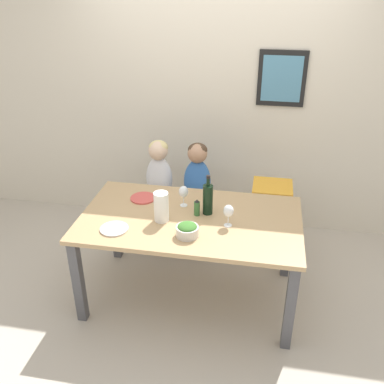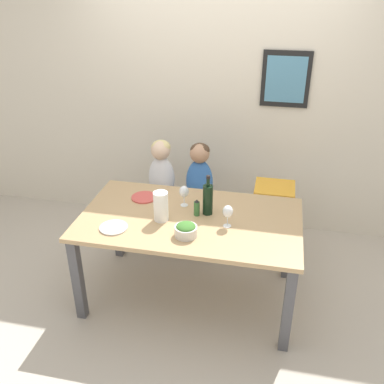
{
  "view_description": "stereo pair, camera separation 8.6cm",
  "coord_description": "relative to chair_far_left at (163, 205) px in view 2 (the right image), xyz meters",
  "views": [
    {
      "loc": [
        0.51,
        -2.73,
        2.44
      ],
      "look_at": [
        0.0,
        0.07,
        0.94
      ],
      "focal_mm": 40.0,
      "sensor_mm": 36.0,
      "label": 1
    },
    {
      "loc": [
        0.59,
        -2.71,
        2.44
      ],
      "look_at": [
        0.0,
        0.07,
        0.94
      ],
      "focal_mm": 40.0,
      "sensor_mm": 36.0,
      "label": 2
    }
  ],
  "objects": [
    {
      "name": "dinner_plate_front_left",
      "position": [
        -0.08,
        -1.0,
        0.36
      ],
      "size": [
        0.21,
        0.21,
        0.01
      ],
      "color": "silver",
      "rests_on": "dining_table"
    },
    {
      "name": "wine_bottle",
      "position": [
        0.55,
        -0.65,
        0.48
      ],
      "size": [
        0.08,
        0.08,
        0.32
      ],
      "color": "black",
      "rests_on": "dining_table"
    },
    {
      "name": "chair_far_center",
      "position": [
        0.36,
        0.0,
        0.0
      ],
      "size": [
        0.41,
        0.39,
        0.48
      ],
      "color": "silver",
      "rests_on": "ground_plane"
    },
    {
      "name": "dining_table",
      "position": [
        0.43,
        -0.73,
        0.26
      ],
      "size": [
        1.67,
        0.95,
        0.76
      ],
      "color": "tan",
      "rests_on": "ground_plane"
    },
    {
      "name": "person_child_left",
      "position": [
        -0.0,
        0.0,
        0.38
      ],
      "size": [
        0.25,
        0.19,
        0.58
      ],
      "color": "silver",
      "rests_on": "chair_far_left"
    },
    {
      "name": "salad_bowl_large",
      "position": [
        0.45,
        -0.98,
        0.4
      ],
      "size": [
        0.16,
        0.16,
        0.1
      ],
      "color": "silver",
      "rests_on": "dining_table"
    },
    {
      "name": "ground_plane",
      "position": [
        0.43,
        -0.73,
        -0.4
      ],
      "size": [
        14.0,
        14.0,
        0.0
      ],
      "primitive_type": "plane",
      "color": "#BCB2A3"
    },
    {
      "name": "wine_glass_far",
      "position": [
        0.35,
        -0.56,
        0.48
      ],
      "size": [
        0.08,
        0.08,
        0.17
      ],
      "color": "white",
      "rests_on": "dining_table"
    },
    {
      "name": "condiment_bottle_hot_sauce",
      "position": [
        0.47,
        -0.69,
        0.42
      ],
      "size": [
        0.04,
        0.04,
        0.14
      ],
      "color": "#336633",
      "rests_on": "dining_table"
    },
    {
      "name": "chair_far_left",
      "position": [
        0.0,
        0.0,
        0.0
      ],
      "size": [
        0.41,
        0.39,
        0.48
      ],
      "color": "silver",
      "rests_on": "ground_plane"
    },
    {
      "name": "chair_right_highchair",
      "position": [
        1.04,
        0.0,
        0.16
      ],
      "size": [
        0.35,
        0.33,
        0.72
      ],
      "color": "silver",
      "rests_on": "ground_plane"
    },
    {
      "name": "wall_back",
      "position": [
        0.43,
        0.55,
        0.95
      ],
      "size": [
        10.0,
        0.09,
        2.7
      ],
      "color": "beige",
      "rests_on": "ground_plane"
    },
    {
      "name": "person_child_center",
      "position": [
        0.36,
        0.0,
        0.38
      ],
      "size": [
        0.25,
        0.19,
        0.58
      ],
      "color": "#3366B2",
      "rests_on": "chair_far_center"
    },
    {
      "name": "wine_glass_near",
      "position": [
        0.72,
        -0.8,
        0.48
      ],
      "size": [
        0.08,
        0.08,
        0.17
      ],
      "color": "white",
      "rests_on": "dining_table"
    },
    {
      "name": "dinner_plate_back_left",
      "position": [
        -0.01,
        -0.51,
        0.36
      ],
      "size": [
        0.21,
        0.21,
        0.01
      ],
      "color": "#D14C47",
      "rests_on": "dining_table"
    },
    {
      "name": "paper_towel_roll",
      "position": [
        0.23,
        -0.81,
        0.47
      ],
      "size": [
        0.11,
        0.11,
        0.23
      ],
      "color": "white",
      "rests_on": "dining_table"
    }
  ]
}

